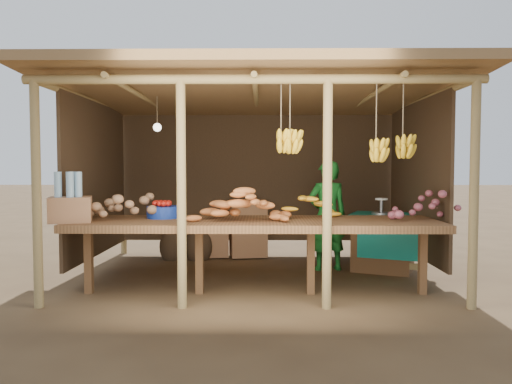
{
  "coord_description": "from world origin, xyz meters",
  "views": [
    {
      "loc": [
        0.07,
        -6.27,
        1.38
      ],
      "look_at": [
        0.0,
        0.0,
        1.05
      ],
      "focal_mm": 35.0,
      "sensor_mm": 36.0,
      "label": 1
    }
  ],
  "objects": [
    {
      "name": "ground",
      "position": [
        0.0,
        0.0,
        0.0
      ],
      "size": [
        60.0,
        60.0,
        0.0
      ],
      "primitive_type": "plane",
      "color": "brown",
      "rests_on": "ground"
    },
    {
      "name": "stall_structure",
      "position": [
        0.08,
        0.05,
        1.92
      ],
      "size": [
        4.7,
        3.5,
        2.43
      ],
      "color": "#9A814F",
      "rests_on": "ground"
    },
    {
      "name": "counter",
      "position": [
        0.0,
        -0.95,
        0.74
      ],
      "size": [
        3.9,
        1.05,
        0.8
      ],
      "color": "brown",
      "rests_on": "ground"
    },
    {
      "name": "potato_heap",
      "position": [
        -1.37,
        -0.84,
        0.98
      ],
      "size": [
        1.04,
        0.72,
        0.36
      ],
      "primitive_type": null,
      "rotation": [
        0.0,
        0.0,
        0.16
      ],
      "color": "#A07653",
      "rests_on": "counter"
    },
    {
      "name": "sweet_potato_heap",
      "position": [
        -0.14,
        -1.06,
        0.98
      ],
      "size": [
        1.03,
        0.65,
        0.36
      ],
      "primitive_type": null,
      "rotation": [
        0.0,
        0.0,
        0.05
      ],
      "color": "#C76D33",
      "rests_on": "counter"
    },
    {
      "name": "onion_heap",
      "position": [
        1.9,
        -0.85,
        0.98
      ],
      "size": [
        0.99,
        0.71,
        0.36
      ],
      "primitive_type": null,
      "rotation": [
        0.0,
        0.0,
        0.21
      ],
      "color": "#A8515F",
      "rests_on": "counter"
    },
    {
      "name": "banana_pile",
      "position": [
        0.58,
        -0.72,
        0.97
      ],
      "size": [
        0.62,
        0.41,
        0.35
      ],
      "primitive_type": null,
      "rotation": [
        0.0,
        0.0,
        0.09
      ],
      "color": "yellow",
      "rests_on": "counter"
    },
    {
      "name": "tomato_basin",
      "position": [
        -1.02,
        -0.75,
        0.88
      ],
      "size": [
        0.37,
        0.37,
        0.2
      ],
      "rotation": [
        0.0,
        0.0,
        -0.41
      ],
      "color": "navy",
      "rests_on": "counter"
    },
    {
      "name": "bottle_box",
      "position": [
        -1.9,
        -1.17,
        1.0
      ],
      "size": [
        0.49,
        0.43,
        0.52
      ],
      "color": "#9F6C47",
      "rests_on": "counter"
    },
    {
      "name": "vendor",
      "position": [
        0.94,
        0.29,
        0.72
      ],
      "size": [
        0.58,
        0.43,
        1.45
      ],
      "primitive_type": "imported",
      "rotation": [
        0.0,
        0.0,
        3.31
      ],
      "color": "#186F24",
      "rests_on": "ground"
    },
    {
      "name": "tarp_crate",
      "position": [
        1.67,
        0.28,
        0.4
      ],
      "size": [
        1.02,
        0.96,
        0.97
      ],
      "color": "brown",
      "rests_on": "ground"
    },
    {
      "name": "carton_stack",
      "position": [
        -0.33,
        1.2,
        0.37
      ],
      "size": [
        1.15,
        0.48,
        0.85
      ],
      "color": "#9F6C47",
      "rests_on": "ground"
    },
    {
      "name": "burlap_sacks",
      "position": [
        -1.04,
        1.0,
        0.24
      ],
      "size": [
        0.78,
        0.41,
        0.55
      ],
      "color": "#463220",
      "rests_on": "ground"
    }
  ]
}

